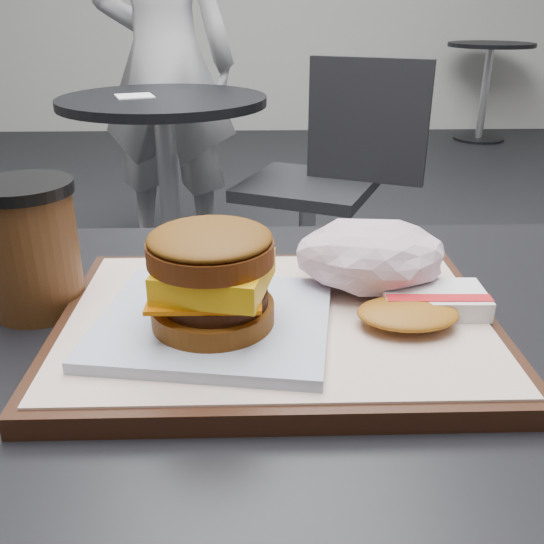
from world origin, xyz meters
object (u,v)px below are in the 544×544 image
Objects in this scene: hash_brown at (422,306)px; patron at (164,62)px; serving_tray at (277,324)px; crumpled_wrapper at (371,256)px; neighbor_table at (167,155)px; customer_table at (301,507)px; coffee_cup at (31,245)px; neighbor_chair at (328,172)px; breakfast_sandwich at (213,288)px.

hash_brown is 0.07× the size of patron.
hash_brown is at bearing -3.86° from serving_tray.
patron is at bearing 103.22° from hash_brown.
neighbor_table is (-0.42, 1.58, -0.27)m from crumpled_wrapper.
crumpled_wrapper is (0.07, 0.07, 0.24)m from customer_table.
coffee_cup is at bearing 166.45° from serving_tray.
neighbor_chair is at bearing 143.29° from patron.
crumpled_wrapper is at bearing 30.94° from serving_tray.
patron reaches higher than hash_brown.
neighbor_table is at bearing 105.39° from hash_brown.
hash_brown is at bearing 6.35° from customer_table.
breakfast_sandwich is at bearing 107.79° from patron.
serving_tray is 1.78× the size of breakfast_sandwich.
neighbor_chair reaches higher than neighbor_table.
serving_tray is 1.58m from neighbor_chair.
coffee_cup is 1.59m from neighbor_chair.
breakfast_sandwich is 1.78× the size of hash_brown.
neighbor_table is 0.85× the size of neighbor_chair.
serving_tray is at bearing 28.04° from breakfast_sandwich.
hash_brown is at bearing -10.14° from coffee_cup.
serving_tray is 0.24m from coffee_cup.
customer_table is 6.69× the size of hash_brown.
crumpled_wrapper is (0.14, 0.08, -0.01)m from breakfast_sandwich.
neighbor_chair is (0.14, 1.48, -0.31)m from crumpled_wrapper.
customer_table is 2.11× the size of serving_tray.
neighbor_chair is 0.54× the size of patron.
breakfast_sandwich is (-0.08, -0.01, 0.24)m from customer_table.
customer_table is 0.36m from coffee_cup.
coffee_cup is 0.17× the size of neighbor_table.
coffee_cup reaches higher than customer_table.
hash_brown is 0.85× the size of crumpled_wrapper.
hash_brown reaches higher than customer_table.
neighbor_table is 0.46× the size of patron.
neighbor_table is (-0.33, 1.63, -0.23)m from serving_tray.
patron reaches higher than neighbor_chair.
breakfast_sandwich is at bearing -150.11° from crumpled_wrapper.
breakfast_sandwich is 0.18m from hash_brown.
customer_table is 0.26m from crumpled_wrapper.
coffee_cup is at bearing 163.47° from customer_table.
breakfast_sandwich reaches higher than serving_tray.
neighbor_table is 0.57m from neighbor_chair.
coffee_cup reaches higher than serving_tray.
crumpled_wrapper is at bearing 111.87° from patron.
breakfast_sandwich reaches higher than neighbor_table.
coffee_cup is at bearing 169.86° from hash_brown.
patron is at bearing 134.14° from neighbor_chair.
coffee_cup reaches higher than crumpled_wrapper.
customer_table is at bearing -78.02° from neighbor_table.
breakfast_sandwich is 1.62m from neighbor_chair.
serving_tray is (-0.02, 0.02, 0.20)m from customer_table.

